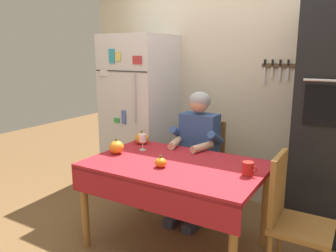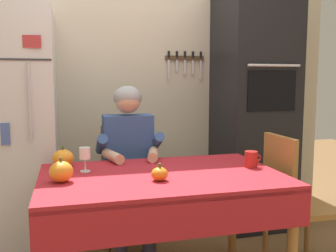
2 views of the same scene
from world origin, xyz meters
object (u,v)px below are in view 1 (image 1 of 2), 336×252
refrigerator (140,115)px  pumpkin_medium (116,147)px  wine_glass (143,139)px  pumpkin_large (142,138)px  seated_person (196,145)px  chair_behind_person (204,162)px  coffee_mug (248,169)px  wall_oven (334,119)px  dining_table (174,173)px  chair_right_side (291,214)px  pumpkin_small (161,162)px

refrigerator → pumpkin_medium: bearing=-67.1°
wine_glass → pumpkin_large: wine_glass is taller
refrigerator → seated_person: bearing=-18.2°
chair_behind_person → pumpkin_medium: (-0.47, -0.82, 0.29)m
coffee_mug → pumpkin_large: size_ratio=0.81×
wall_oven → dining_table: (-1.05, -0.92, -0.39)m
seated_person → wine_glass: size_ratio=8.39×
chair_right_side → wine_glass: size_ratio=6.27×
wall_oven → pumpkin_small: 1.54m
refrigerator → pumpkin_medium: 0.99m
coffee_mug → pumpkin_small: (-0.64, -0.17, -0.01)m
chair_behind_person → wall_oven: bearing=6.5°
wall_oven → wine_glass: bearing=-153.4°
chair_behind_person → seated_person: 0.29m
refrigerator → wine_glass: size_ratio=12.13×
pumpkin_medium → chair_behind_person: bearing=60.1°
coffee_mug → seated_person: bearing=140.6°
chair_right_side → chair_behind_person: bearing=143.6°
refrigerator → chair_behind_person: size_ratio=1.94×
wall_oven → dining_table: bearing=-138.7°
dining_table → coffee_mug: 0.61m
dining_table → wall_oven: bearing=41.3°
seated_person → pumpkin_medium: seated_person is taller
dining_table → pumpkin_large: size_ratio=10.36×
wine_glass → seated_person: bearing=51.6°
refrigerator → wine_glass: refrigerator is taller
dining_table → pumpkin_small: size_ratio=14.46×
wall_oven → pumpkin_medium: wall_oven is taller
refrigerator → dining_table: (0.95, -0.88, -0.24)m
pumpkin_small → wine_glass: bearing=141.2°
pumpkin_medium → pumpkin_small: 0.53m
seated_person → pumpkin_medium: bearing=-126.9°
pumpkin_large → pumpkin_small: pumpkin_large is taller
wall_oven → chair_right_side: wall_oven is taller
chair_right_side → wine_glass: (-1.33, 0.13, 0.33)m
chair_behind_person → wine_glass: bearing=-118.7°
chair_behind_person → pumpkin_small: bearing=-86.8°
wine_glass → dining_table: bearing=-22.8°
seated_person → coffee_mug: seated_person is taller
chair_behind_person → pumpkin_large: size_ratio=6.88×
dining_table → wine_glass: size_ratio=9.44×
chair_behind_person → coffee_mug: bearing=-47.7°
pumpkin_small → pumpkin_medium: bearing=168.5°
refrigerator → chair_behind_person: 0.94m
seated_person → chair_right_side: size_ratio=1.34×
chair_right_side → pumpkin_medium: 1.50m
chair_behind_person → wine_glass: 0.77m
seated_person → pumpkin_large: 0.53m
chair_behind_person → seated_person: size_ratio=0.75×
chair_behind_person → pumpkin_large: 0.70m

